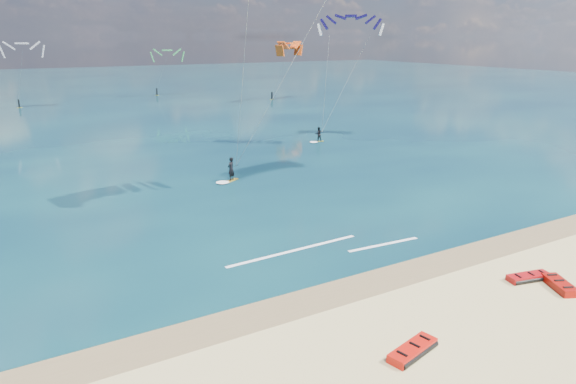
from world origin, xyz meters
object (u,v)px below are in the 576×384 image
(packed_kite_mid, at_px, (528,280))
(kitesurfer_main, at_px, (259,66))
(packed_kite_left, at_px, (412,354))
(kitesurfer_far, at_px, (336,69))
(packed_kite_right, at_px, (559,288))

(packed_kite_mid, distance_m, kitesurfer_main, 22.81)
(packed_kite_left, height_order, kitesurfer_far, kitesurfer_far)
(kitesurfer_main, distance_m, kitesurfer_far, 19.92)
(packed_kite_right, bearing_deg, packed_kite_mid, 45.35)
(packed_kite_mid, bearing_deg, kitesurfer_main, 114.71)
(packed_kite_mid, xyz_separation_m, kitesurfer_main, (-4.39, 20.32, 9.38))
(packed_kite_right, distance_m, kitesurfer_far, 36.59)
(packed_kite_mid, height_order, packed_kite_right, packed_kite_right)
(packed_kite_right, relative_size, kitesurfer_far, 0.15)
(packed_kite_left, relative_size, kitesurfer_main, 0.14)
(packed_kite_mid, distance_m, kitesurfer_far, 35.53)
(packed_kite_mid, relative_size, kitesurfer_far, 0.16)
(kitesurfer_main, bearing_deg, packed_kite_mid, -109.75)
(packed_kite_left, bearing_deg, kitesurfer_far, 45.78)
(packed_kite_mid, relative_size, kitesurfer_main, 0.13)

